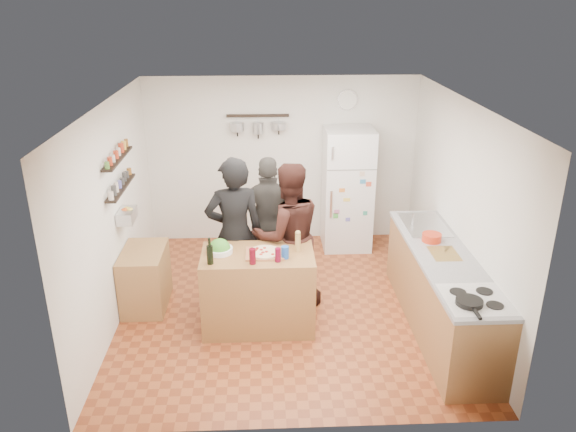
{
  "coord_description": "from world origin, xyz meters",
  "views": [
    {
      "loc": [
        -0.27,
        -6.02,
        3.61
      ],
      "look_at": [
        0.0,
        0.1,
        1.15
      ],
      "focal_mm": 35.0,
      "sensor_mm": 36.0,
      "label": 1
    }
  ],
  "objects_px": {
    "wall_clock": "(347,100)",
    "salad_bowl": "(220,250)",
    "counter_run": "(441,292)",
    "wine_bottle": "(210,255)",
    "pepper_mill": "(298,243)",
    "person_back": "(270,222)",
    "prep_island": "(258,290)",
    "side_table": "(145,278)",
    "fridge": "(347,189)",
    "salt_canister": "(285,252)",
    "person_center": "(288,236)",
    "skillet": "(469,302)",
    "red_bowl": "(432,238)",
    "person_left": "(235,234)"
  },
  "relations": [
    {
      "from": "salad_bowl",
      "to": "wall_clock",
      "type": "distance_m",
      "value": 3.23
    },
    {
      "from": "person_back",
      "to": "red_bowl",
      "type": "relative_size",
      "value": 7.7
    },
    {
      "from": "fridge",
      "to": "wall_clock",
      "type": "bearing_deg",
      "value": 90.0
    },
    {
      "from": "prep_island",
      "to": "red_bowl",
      "type": "relative_size",
      "value": 5.62
    },
    {
      "from": "person_center",
      "to": "side_table",
      "type": "height_order",
      "value": "person_center"
    },
    {
      "from": "side_table",
      "to": "prep_island",
      "type": "bearing_deg",
      "value": -20.16
    },
    {
      "from": "prep_island",
      "to": "person_center",
      "type": "relative_size",
      "value": 0.69
    },
    {
      "from": "salad_bowl",
      "to": "fridge",
      "type": "height_order",
      "value": "fridge"
    },
    {
      "from": "wall_clock",
      "to": "side_table",
      "type": "distance_m",
      "value": 3.79
    },
    {
      "from": "wine_bottle",
      "to": "wall_clock",
      "type": "height_order",
      "value": "wall_clock"
    },
    {
      "from": "prep_island",
      "to": "red_bowl",
      "type": "height_order",
      "value": "red_bowl"
    },
    {
      "from": "prep_island",
      "to": "fridge",
      "type": "relative_size",
      "value": 0.69
    },
    {
      "from": "person_left",
      "to": "counter_run",
      "type": "height_order",
      "value": "person_left"
    },
    {
      "from": "wine_bottle",
      "to": "salt_canister",
      "type": "height_order",
      "value": "wine_bottle"
    },
    {
      "from": "prep_island",
      "to": "pepper_mill",
      "type": "bearing_deg",
      "value": 6.34
    },
    {
      "from": "prep_island",
      "to": "person_center",
      "type": "xyz_separation_m",
      "value": [
        0.36,
        0.5,
        0.45
      ]
    },
    {
      "from": "pepper_mill",
      "to": "wall_clock",
      "type": "relative_size",
      "value": 0.66
    },
    {
      "from": "salt_canister",
      "to": "counter_run",
      "type": "relative_size",
      "value": 0.05
    },
    {
      "from": "skillet",
      "to": "red_bowl",
      "type": "bearing_deg",
      "value": 87.97
    },
    {
      "from": "prep_island",
      "to": "salad_bowl",
      "type": "xyz_separation_m",
      "value": [
        -0.42,
        0.05,
        0.48
      ]
    },
    {
      "from": "counter_run",
      "to": "wine_bottle",
      "type": "bearing_deg",
      "value": -178.22
    },
    {
      "from": "wall_clock",
      "to": "salad_bowl",
      "type": "bearing_deg",
      "value": -125.35
    },
    {
      "from": "person_center",
      "to": "skillet",
      "type": "distance_m",
      "value": 2.33
    },
    {
      "from": "salad_bowl",
      "to": "wall_clock",
      "type": "xyz_separation_m",
      "value": [
        1.73,
        2.44,
        1.21
      ]
    },
    {
      "from": "skillet",
      "to": "wall_clock",
      "type": "xyz_separation_m",
      "value": [
        -0.65,
        3.67,
        1.21
      ]
    },
    {
      "from": "prep_island",
      "to": "skillet",
      "type": "xyz_separation_m",
      "value": [
        1.96,
        -1.19,
        0.49
      ]
    },
    {
      "from": "pepper_mill",
      "to": "side_table",
      "type": "height_order",
      "value": "pepper_mill"
    },
    {
      "from": "skillet",
      "to": "pepper_mill",
      "type": "bearing_deg",
      "value": 140.73
    },
    {
      "from": "person_center",
      "to": "side_table",
      "type": "xyz_separation_m",
      "value": [
        -1.74,
        0.0,
        -0.54
      ]
    },
    {
      "from": "person_left",
      "to": "wall_clock",
      "type": "distance_m",
      "value": 2.82
    },
    {
      "from": "salt_canister",
      "to": "person_back",
      "type": "height_order",
      "value": "person_back"
    },
    {
      "from": "prep_island",
      "to": "fridge",
      "type": "distance_m",
      "value": 2.56
    },
    {
      "from": "skillet",
      "to": "wall_clock",
      "type": "height_order",
      "value": "wall_clock"
    },
    {
      "from": "person_left",
      "to": "salad_bowl",
      "type": "bearing_deg",
      "value": 61.45
    },
    {
      "from": "red_bowl",
      "to": "side_table",
      "type": "distance_m",
      "value": 3.45
    },
    {
      "from": "prep_island",
      "to": "wine_bottle",
      "type": "xyz_separation_m",
      "value": [
        -0.5,
        -0.22,
        0.56
      ]
    },
    {
      "from": "person_back",
      "to": "wall_clock",
      "type": "distance_m",
      "value": 2.25
    },
    {
      "from": "pepper_mill",
      "to": "person_back",
      "type": "xyz_separation_m",
      "value": [
        -0.3,
        1.01,
        -0.15
      ]
    },
    {
      "from": "counter_run",
      "to": "salad_bowl",
      "type": "bearing_deg",
      "value": 175.61
    },
    {
      "from": "person_back",
      "to": "red_bowl",
      "type": "height_order",
      "value": "person_back"
    },
    {
      "from": "pepper_mill",
      "to": "salt_canister",
      "type": "relative_size",
      "value": 1.46
    },
    {
      "from": "wine_bottle",
      "to": "fridge",
      "type": "relative_size",
      "value": 0.12
    },
    {
      "from": "salt_canister",
      "to": "fridge",
      "type": "xyz_separation_m",
      "value": [
        1.01,
        2.28,
        -0.08
      ]
    },
    {
      "from": "salad_bowl",
      "to": "person_center",
      "type": "distance_m",
      "value": 0.9
    },
    {
      "from": "wine_bottle",
      "to": "skillet",
      "type": "relative_size",
      "value": 0.83
    },
    {
      "from": "salad_bowl",
      "to": "pepper_mill",
      "type": "relative_size",
      "value": 1.46
    },
    {
      "from": "prep_island",
      "to": "skillet",
      "type": "height_order",
      "value": "skillet"
    },
    {
      "from": "person_center",
      "to": "counter_run",
      "type": "relative_size",
      "value": 0.69
    },
    {
      "from": "salt_canister",
      "to": "person_center",
      "type": "relative_size",
      "value": 0.08
    },
    {
      "from": "wine_bottle",
      "to": "person_back",
      "type": "height_order",
      "value": "person_back"
    }
  ]
}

